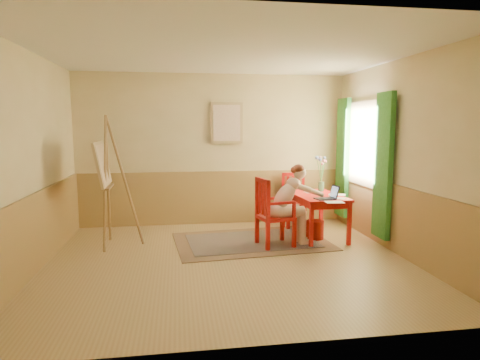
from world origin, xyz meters
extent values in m
cube|color=tan|center=(0.00, 0.00, -0.01)|extent=(5.00, 4.50, 0.02)
cube|color=white|center=(0.00, 0.00, 2.81)|extent=(5.00, 4.50, 0.02)
cube|color=tan|center=(0.00, 2.26, 1.40)|extent=(5.00, 0.02, 2.80)
cube|color=tan|center=(0.00, -2.26, 1.40)|extent=(5.00, 0.02, 2.80)
cube|color=tan|center=(-2.51, 0.00, 1.40)|extent=(0.02, 4.50, 2.80)
cube|color=tan|center=(2.51, 0.00, 1.40)|extent=(0.02, 4.50, 2.80)
cube|color=olive|center=(0.00, 2.23, 0.50)|extent=(5.00, 0.04, 1.00)
cube|color=olive|center=(-2.48, 0.00, 0.50)|extent=(0.04, 4.50, 1.00)
cube|color=olive|center=(2.48, 0.00, 0.50)|extent=(0.04, 4.50, 1.00)
cube|color=white|center=(2.47, 1.10, 1.55)|extent=(0.02, 1.00, 1.30)
cube|color=tan|center=(2.45, 1.10, 1.55)|extent=(0.03, 1.12, 1.42)
cube|color=green|center=(2.40, 0.32, 1.25)|extent=(0.08, 0.45, 2.20)
cube|color=green|center=(2.40, 1.88, 1.25)|extent=(0.08, 0.45, 2.20)
cube|color=tan|center=(0.25, 2.21, 1.90)|extent=(0.60, 0.04, 0.76)
cube|color=beige|center=(0.25, 2.19, 1.90)|extent=(0.50, 0.02, 0.66)
cube|color=#8C7251|center=(0.49, 0.87, 0.01)|extent=(2.54, 1.82, 0.01)
cube|color=black|center=(0.49, 0.87, 0.01)|extent=(2.10, 1.38, 0.01)
cube|color=red|center=(1.61, 1.00, 0.70)|extent=(0.79, 1.24, 0.04)
cube|color=red|center=(1.61, 1.00, 0.63)|extent=(0.68, 1.13, 0.10)
cube|color=red|center=(1.33, 0.43, 0.34)|extent=(0.06, 0.06, 0.68)
cube|color=red|center=(1.96, 0.46, 0.34)|extent=(0.06, 0.06, 0.68)
cube|color=red|center=(1.27, 1.53, 0.34)|extent=(0.06, 0.06, 0.68)
cube|color=red|center=(1.89, 1.57, 0.34)|extent=(0.06, 0.06, 0.68)
cube|color=red|center=(0.80, 0.58, 0.46)|extent=(0.58, 0.56, 0.05)
cube|color=red|center=(0.63, 0.33, 0.22)|extent=(0.06, 0.06, 0.43)
cube|color=red|center=(1.06, 0.42, 0.22)|extent=(0.06, 0.06, 0.43)
cube|color=red|center=(0.55, 0.74, 0.22)|extent=(0.06, 0.06, 0.43)
cube|color=red|center=(0.98, 0.83, 0.22)|extent=(0.06, 0.06, 0.43)
cube|color=red|center=(0.63, 0.33, 0.77)|extent=(0.06, 0.06, 0.59)
cube|color=red|center=(0.55, 0.74, 0.77)|extent=(0.06, 0.06, 0.59)
cube|color=red|center=(0.59, 0.54, 1.04)|extent=(0.15, 0.47, 0.06)
cube|color=red|center=(0.61, 0.43, 0.76)|extent=(0.04, 0.05, 0.48)
cube|color=red|center=(0.59, 0.54, 0.76)|extent=(0.04, 0.05, 0.48)
cube|color=red|center=(0.57, 0.64, 0.76)|extent=(0.04, 0.05, 0.48)
cube|color=red|center=(0.85, 0.38, 0.72)|extent=(0.44, 0.13, 0.04)
cube|color=red|center=(1.05, 0.42, 0.60)|extent=(0.05, 0.05, 0.23)
cube|color=red|center=(0.76, 0.78, 0.72)|extent=(0.44, 0.13, 0.04)
cube|color=red|center=(0.97, 0.83, 0.60)|extent=(0.05, 0.05, 0.23)
cube|color=red|center=(1.46, 1.84, 0.41)|extent=(0.51, 0.52, 0.04)
cube|color=red|center=(1.31, 2.08, 0.20)|extent=(0.06, 0.06, 0.39)
cube|color=red|center=(1.23, 1.69, 0.20)|extent=(0.06, 0.06, 0.39)
cube|color=red|center=(1.68, 2.00, 0.20)|extent=(0.06, 0.06, 0.39)
cube|color=red|center=(1.60, 1.61, 0.20)|extent=(0.06, 0.06, 0.39)
cube|color=red|center=(1.31, 2.08, 0.70)|extent=(0.06, 0.06, 0.53)
cube|color=red|center=(1.68, 2.00, 0.70)|extent=(0.06, 0.06, 0.53)
cube|color=red|center=(1.50, 2.04, 0.94)|extent=(0.43, 0.13, 0.06)
cube|color=red|center=(1.40, 2.06, 0.69)|extent=(0.05, 0.04, 0.44)
cube|color=red|center=(1.50, 2.04, 0.69)|extent=(0.05, 0.04, 0.44)
cube|color=red|center=(1.59, 2.02, 0.69)|extent=(0.05, 0.04, 0.44)
cube|color=red|center=(1.27, 1.88, 0.65)|extent=(0.12, 0.40, 0.03)
cube|color=red|center=(1.23, 1.70, 0.54)|extent=(0.05, 0.05, 0.21)
cube|color=red|center=(1.64, 1.81, 0.65)|extent=(0.12, 0.40, 0.03)
cube|color=red|center=(1.60, 1.62, 0.54)|extent=(0.05, 0.05, 0.21)
ellipsoid|color=beige|center=(0.80, 0.56, 0.56)|extent=(0.35, 0.40, 0.23)
cylinder|color=beige|center=(1.03, 0.52, 0.55)|extent=(0.46, 0.24, 0.16)
cylinder|color=beige|center=(0.99, 0.69, 0.55)|extent=(0.46, 0.24, 0.16)
cylinder|color=beige|center=(1.23, 0.56, 0.28)|extent=(0.14, 0.14, 0.51)
cylinder|color=beige|center=(1.20, 0.73, 0.28)|extent=(0.14, 0.14, 0.51)
cube|color=beige|center=(1.29, 0.57, 0.04)|extent=(0.22, 0.13, 0.07)
cube|color=beige|center=(1.26, 0.75, 0.04)|extent=(0.22, 0.13, 0.07)
ellipsoid|color=beige|center=(0.95, 0.59, 0.78)|extent=(0.53, 0.38, 0.53)
ellipsoid|color=beige|center=(1.09, 0.62, 0.97)|extent=(0.26, 0.33, 0.18)
sphere|color=beige|center=(1.20, 0.64, 1.13)|extent=(0.24, 0.24, 0.20)
ellipsoid|color=#5E2816|center=(1.18, 0.64, 1.19)|extent=(0.22, 0.23, 0.14)
sphere|color=#5E2816|center=(1.10, 0.62, 1.18)|extent=(0.12, 0.12, 0.11)
cylinder|color=beige|center=(1.22, 0.50, 0.92)|extent=(0.23, 0.11, 0.15)
cylinder|color=beige|center=(1.43, 0.56, 0.83)|extent=(0.30, 0.19, 0.17)
sphere|color=beige|center=(1.31, 0.51, 0.88)|extent=(0.10, 0.10, 0.09)
sphere|color=beige|center=(1.55, 0.62, 0.78)|extent=(0.09, 0.09, 0.07)
cylinder|color=beige|center=(1.16, 0.78, 0.92)|extent=(0.24, 0.15, 0.15)
cylinder|color=beige|center=(1.38, 0.81, 0.83)|extent=(0.30, 0.08, 0.17)
sphere|color=beige|center=(1.25, 0.81, 0.88)|extent=(0.10, 0.10, 0.09)
sphere|color=beige|center=(1.51, 0.81, 0.78)|extent=(0.09, 0.09, 0.07)
cube|color=#1E2338|center=(1.58, 0.56, 0.73)|extent=(0.32, 0.25, 0.02)
cube|color=#2D3342|center=(1.58, 0.56, 0.73)|extent=(0.28, 0.20, 0.00)
cube|color=#1E2338|center=(1.75, 0.59, 0.83)|extent=(0.10, 0.22, 0.20)
cube|color=#99BFF2|center=(1.74, 0.59, 0.83)|extent=(0.07, 0.18, 0.16)
cube|color=white|center=(1.64, 0.30, 0.72)|extent=(0.29, 0.22, 0.00)
cube|color=white|center=(1.93, 0.93, 0.72)|extent=(0.33, 0.29, 0.00)
cube|color=white|center=(1.61, 1.23, 0.72)|extent=(0.28, 0.21, 0.00)
cube|color=white|center=(1.78, 0.61, 0.72)|extent=(0.34, 0.31, 0.00)
cylinder|color=#3F724C|center=(1.80, 1.34, 0.80)|extent=(0.11, 0.11, 0.16)
cylinder|color=#3F7233|center=(1.78, 1.40, 1.08)|extent=(0.06, 0.14, 0.44)
sphere|color=#728CD8|center=(1.75, 1.47, 1.30)|extent=(0.07, 0.07, 0.07)
cylinder|color=#3F7233|center=(1.77, 1.30, 1.09)|extent=(0.07, 0.09, 0.46)
sphere|color=pink|center=(1.74, 1.26, 1.32)|extent=(0.05, 0.05, 0.05)
cylinder|color=#3F7233|center=(1.81, 1.36, 1.03)|extent=(0.03, 0.05, 0.34)
sphere|color=pink|center=(1.82, 1.37, 1.20)|extent=(0.06, 0.06, 0.05)
cylinder|color=#3F7233|center=(1.76, 1.28, 1.07)|extent=(0.09, 0.13, 0.43)
sphere|color=#728CD8|center=(1.73, 1.23, 1.29)|extent=(0.07, 0.07, 0.06)
cylinder|color=#3F7233|center=(1.84, 1.38, 1.05)|extent=(0.10, 0.08, 0.38)
sphere|color=pink|center=(1.89, 1.41, 1.24)|extent=(0.06, 0.06, 0.05)
cylinder|color=#3F7233|center=(1.82, 1.36, 1.05)|extent=(0.06, 0.05, 0.38)
sphere|color=pink|center=(1.85, 1.38, 1.24)|extent=(0.05, 0.05, 0.05)
cylinder|color=#3F7233|center=(1.84, 1.39, 1.08)|extent=(0.09, 0.10, 0.43)
sphere|color=#728CD8|center=(1.88, 1.43, 1.29)|extent=(0.06, 0.06, 0.05)
cylinder|color=#AA150C|center=(1.54, 0.87, 0.15)|extent=(0.34, 0.34, 0.31)
cylinder|color=olive|center=(-1.74, 0.83, 1.01)|extent=(0.09, 0.37, 2.02)
cylinder|color=olive|center=(-1.75, 1.16, 1.01)|extent=(0.11, 0.37, 2.02)
cylinder|color=olive|center=(-1.47, 1.01, 1.01)|extent=(0.53, 0.05, 2.02)
cylinder|color=olive|center=(-1.77, 1.00, 0.92)|extent=(0.05, 0.57, 0.03)
cube|color=olive|center=(-1.71, 1.00, 0.92)|extent=(0.08, 0.61, 0.03)
cube|color=tan|center=(-1.80, 1.00, 1.28)|extent=(0.18, 0.90, 0.67)
cube|color=beige|center=(-1.78, 1.00, 1.28)|extent=(0.13, 0.81, 0.58)
camera|label=1|loc=(-0.66, -5.48, 1.86)|focal=30.95mm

